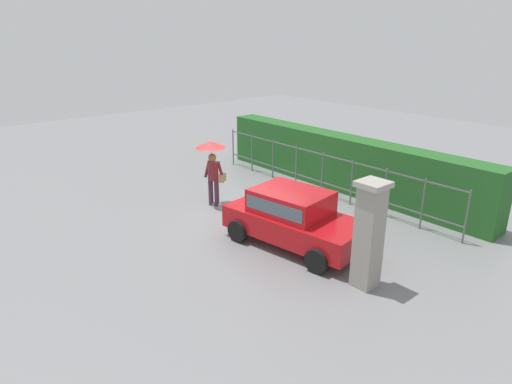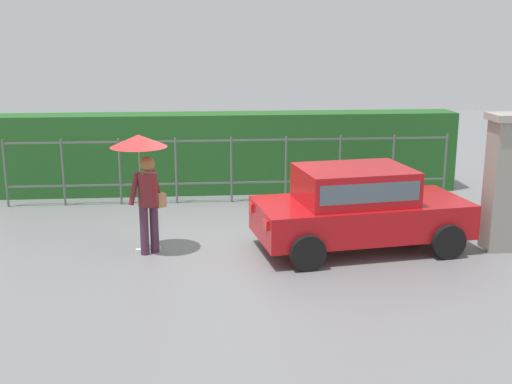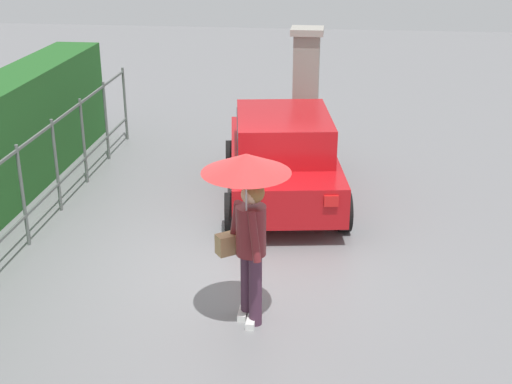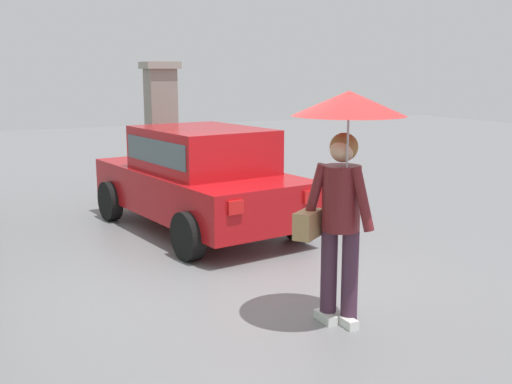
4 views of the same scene
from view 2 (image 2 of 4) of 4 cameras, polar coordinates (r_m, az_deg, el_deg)
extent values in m
plane|color=slate|center=(11.93, -2.49, -4.40)|extent=(40.00, 40.00, 0.00)
cube|color=#B71116|center=(11.53, 9.28, -2.21)|extent=(3.90, 2.16, 0.60)
cube|color=#B71116|center=(11.32, 8.70, 0.65)|extent=(2.09, 1.70, 0.60)
cube|color=#4C5B66|center=(11.32, 8.70, 0.75)|extent=(1.94, 1.70, 0.33)
cylinder|color=black|center=(12.84, 12.98, -2.02)|extent=(0.62, 0.27, 0.60)
cylinder|color=black|center=(11.43, 16.66, -4.24)|extent=(0.62, 0.27, 0.60)
cylinder|color=black|center=(11.97, 2.15, -2.82)|extent=(0.62, 0.27, 0.60)
cylinder|color=black|center=(10.44, 4.59, -5.39)|extent=(0.62, 0.27, 0.60)
cube|color=red|center=(11.44, -0.40, -1.37)|extent=(0.09, 0.21, 0.16)
cube|color=red|center=(10.41, 0.95, -2.92)|extent=(0.09, 0.21, 0.16)
cylinder|color=#47283D|center=(11.28, -9.88, -3.40)|extent=(0.15, 0.15, 0.86)
cylinder|color=#47283D|center=(11.38, -9.01, -3.21)|extent=(0.15, 0.15, 0.86)
cube|color=white|center=(11.45, -9.95, -5.19)|extent=(0.26, 0.10, 0.08)
cube|color=white|center=(11.54, -9.09, -4.99)|extent=(0.26, 0.10, 0.08)
cylinder|color=maroon|center=(11.14, -9.59, 0.24)|extent=(0.34, 0.34, 0.58)
sphere|color=#DBAD89|center=(11.05, -9.68, 2.41)|extent=(0.22, 0.22, 0.22)
sphere|color=olive|center=(11.02, -9.60, 2.49)|extent=(0.25, 0.25, 0.25)
cylinder|color=maroon|center=(11.09, -10.78, 0.28)|extent=(0.24, 0.20, 0.56)
cylinder|color=maroon|center=(11.31, -8.85, 0.63)|extent=(0.24, 0.20, 0.56)
cylinder|color=#B2B2B7|center=(11.11, -10.28, 2.00)|extent=(0.02, 0.02, 0.77)
cone|color=red|center=(11.02, -10.39, 4.49)|extent=(0.97, 0.97, 0.21)
cube|color=tan|center=(11.43, -8.74, -0.62)|extent=(0.33, 0.37, 0.24)
cube|color=gray|center=(11.98, 20.96, 0.47)|extent=(0.48, 0.48, 2.30)
cube|color=#9E998E|center=(11.78, 21.47, 6.20)|extent=(0.60, 0.60, 0.12)
cylinder|color=#59605B|center=(15.13, -21.34, 1.52)|extent=(0.05, 0.05, 1.50)
cylinder|color=#59605B|center=(14.82, -16.74, 1.65)|extent=(0.05, 0.05, 1.50)
cylinder|color=#59605B|center=(14.61, -11.97, 1.77)|extent=(0.05, 0.05, 1.50)
cylinder|color=#59605B|center=(14.51, -7.10, 1.88)|extent=(0.05, 0.05, 1.50)
cylinder|color=#59605B|center=(14.51, -2.20, 1.98)|extent=(0.05, 0.05, 1.50)
cylinder|color=#59605B|center=(14.62, 2.67, 2.06)|extent=(0.05, 0.05, 1.50)
cylinder|color=#59605B|center=(14.83, 7.44, 2.13)|extent=(0.05, 0.05, 1.50)
cylinder|color=#59605B|center=(15.14, 12.04, 2.18)|extent=(0.05, 0.05, 1.50)
cylinder|color=#59605B|center=(15.54, 16.43, 2.22)|extent=(0.05, 0.05, 1.50)
cube|color=#59605B|center=(14.39, -2.22, 4.59)|extent=(9.93, 0.03, 0.04)
cube|color=#59605B|center=(14.57, -2.19, 0.83)|extent=(9.93, 0.03, 0.04)
cube|color=#235B23|center=(15.51, -2.39, 3.51)|extent=(10.93, 0.90, 1.90)
camera|label=1|loc=(10.71, 70.45, 13.04)|focal=31.13mm
camera|label=3|loc=(12.75, -45.01, 13.27)|focal=49.40mm
camera|label=4|loc=(14.86, -26.04, 6.68)|focal=42.89mm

